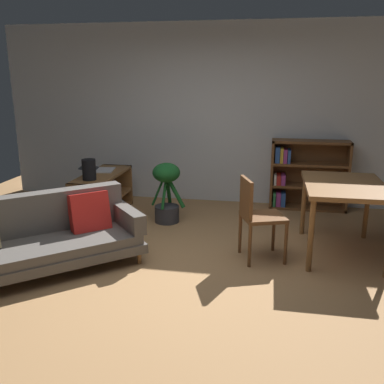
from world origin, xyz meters
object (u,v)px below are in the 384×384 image
at_px(desk_speaker, 89,170).
at_px(dining_table, 344,192).
at_px(potted_floor_plant, 167,190).
at_px(fabric_couch, 40,236).
at_px(media_console, 103,195).
at_px(dining_chair_far, 257,214).
at_px(bookshelf, 304,175).
at_px(open_laptop, 99,169).

relative_size(desk_speaker, dining_table, 0.23).
relative_size(desk_speaker, potted_floor_plant, 0.33).
relative_size(fabric_couch, media_console, 1.57).
distance_m(fabric_couch, potted_floor_plant, 1.89).
xyz_separation_m(desk_speaker, dining_chair_far, (2.21, -0.75, -0.23)).
bearing_deg(media_console, potted_floor_plant, -6.40).
relative_size(fabric_couch, dining_table, 1.69).
distance_m(desk_speaker, bookshelf, 3.10).
relative_size(open_laptop, dining_chair_far, 0.57).
distance_m(fabric_couch, desk_speaker, 1.44).
height_order(fabric_couch, bookshelf, bookshelf).
bearing_deg(bookshelf, fabric_couch, -136.31).
relative_size(desk_speaker, dining_chair_far, 0.30).
bearing_deg(media_console, fabric_couch, -88.84).
height_order(open_laptop, desk_speaker, desk_speaker).
bearing_deg(media_console, dining_table, -14.24).
relative_size(media_console, bookshelf, 1.14).
bearing_deg(dining_chair_far, media_console, 152.94).
bearing_deg(desk_speaker, dining_table, -7.71).
bearing_deg(bookshelf, desk_speaker, -155.91).
height_order(media_console, dining_chair_far, dining_chair_far).
height_order(desk_speaker, dining_table, desk_speaker).
bearing_deg(potted_floor_plant, bookshelf, 28.51).
relative_size(fabric_couch, dining_chair_far, 2.21).
height_order(media_console, potted_floor_plant, potted_floor_plant).
xyz_separation_m(fabric_couch, dining_table, (3.07, 0.96, 0.37)).
bearing_deg(dining_table, bookshelf, 100.10).
xyz_separation_m(fabric_couch, desk_speaker, (-0.05, 1.39, 0.40)).
bearing_deg(dining_chair_far, fabric_couch, -163.63).
bearing_deg(fabric_couch, open_laptop, 94.25).
bearing_deg(open_laptop, dining_chair_far, -29.50).
bearing_deg(fabric_couch, desk_speaker, 92.14).
bearing_deg(desk_speaker, open_laptop, 99.53).
relative_size(potted_floor_plant, dining_chair_far, 0.91).
relative_size(fabric_couch, potted_floor_plant, 2.44).
xyz_separation_m(media_console, dining_chair_far, (2.19, -1.12, 0.22)).
xyz_separation_m(media_console, desk_speaker, (-0.02, -0.37, 0.45)).
distance_m(desk_speaker, dining_chair_far, 2.34).
xyz_separation_m(dining_table, dining_chair_far, (-0.92, -0.33, -0.20)).
xyz_separation_m(desk_speaker, potted_floor_plant, (0.98, 0.26, -0.29)).
bearing_deg(dining_table, desk_speaker, 172.29).
bearing_deg(potted_floor_plant, open_laptop, 164.84).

